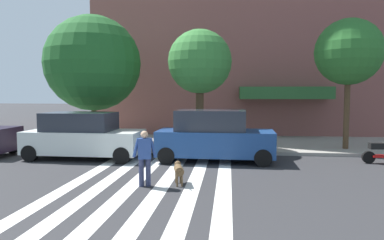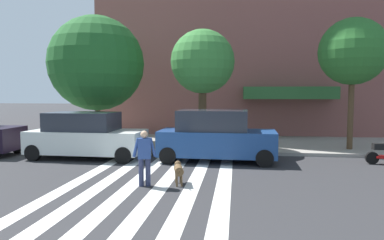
{
  "view_description": "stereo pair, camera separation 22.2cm",
  "coord_description": "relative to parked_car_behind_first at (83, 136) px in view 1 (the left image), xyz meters",
  "views": [
    {
      "loc": [
        3.82,
        -1.72,
        2.72
      ],
      "look_at": [
        2.71,
        8.73,
        1.92
      ],
      "focal_mm": 32.66,
      "sensor_mm": 36.0,
      "label": 1
    },
    {
      "loc": [
        4.04,
        -1.69,
        2.72
      ],
      "look_at": [
        2.71,
        8.73,
        1.92
      ],
      "focal_mm": 32.66,
      "sensor_mm": 36.0,
      "label": 2
    }
  ],
  "objects": [
    {
      "name": "street_tree_nearest",
      "position": [
        -0.74,
        3.08,
        3.28
      ],
      "size": [
        4.75,
        4.75,
        6.45
      ],
      "color": "#4C3823",
      "rests_on": "sidewalk_far"
    },
    {
      "name": "parked_car_third_in_line",
      "position": [
        5.46,
        0.0,
        0.05
      ],
      "size": [
        4.67,
        2.07,
        2.05
      ],
      "color": "navy",
      "rests_on": "ground_plane"
    },
    {
      "name": "parked_scooter",
      "position": [
        12.05,
        0.17,
        -0.46
      ],
      "size": [
        1.63,
        0.5,
        1.11
      ],
      "color": "black",
      "rests_on": "ground_plane"
    },
    {
      "name": "pedestrian_dog_walker",
      "position": [
        3.6,
        -4.05,
        -0.02
      ],
      "size": [
        0.7,
        0.32,
        1.64
      ],
      "color": "#282D4C",
      "rests_on": "ground_plane"
    },
    {
      "name": "parked_car_behind_first",
      "position": [
        0.0,
        0.0,
        0.0
      ],
      "size": [
        4.81,
        2.13,
        1.93
      ],
      "color": "silver",
      "rests_on": "ground_plane"
    },
    {
      "name": "street_tree_further",
      "position": [
        11.48,
        2.91,
        3.65
      ],
      "size": [
        3.03,
        3.03,
        5.98
      ],
      "color": "#4C3823",
      "rests_on": "sidewalk_far"
    },
    {
      "name": "crosswalk_stripes",
      "position": [
        3.66,
        -5.34,
        -0.94
      ],
      "size": [
        4.95,
        13.12,
        0.01
      ],
      "color": "silver",
      "rests_on": "ground_plane"
    },
    {
      "name": "ground_plane",
      "position": [
        2.22,
        -5.34,
        -0.94
      ],
      "size": [
        160.0,
        160.0,
        0.0
      ],
      "primitive_type": "plane",
      "color": "#2B2B2D"
    },
    {
      "name": "sidewalk_far",
      "position": [
        2.22,
        4.52,
        -0.87
      ],
      "size": [
        80.0,
        6.0,
        0.15
      ],
      "primitive_type": "cube",
      "color": "gray",
      "rests_on": "ground_plane"
    },
    {
      "name": "street_tree_middle",
      "position": [
        4.65,
        2.78,
        3.25
      ],
      "size": [
        3.04,
        3.04,
        5.6
      ],
      "color": "#4C3823",
      "rests_on": "sidewalk_far"
    },
    {
      "name": "dog_on_leash",
      "position": [
        4.56,
        -3.72,
        -0.5
      ],
      "size": [
        0.4,
        1.01,
        0.65
      ],
      "color": "brown",
      "rests_on": "ground_plane"
    }
  ]
}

